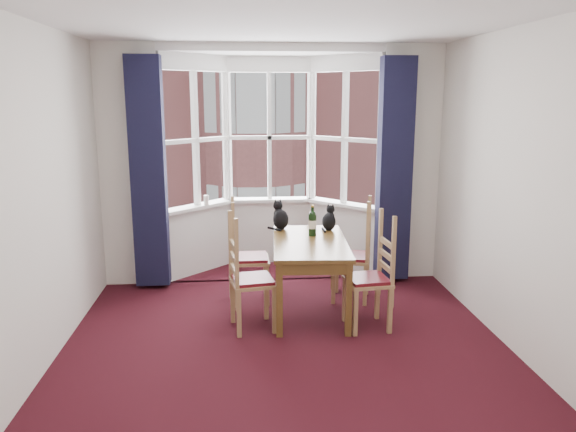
{
  "coord_description": "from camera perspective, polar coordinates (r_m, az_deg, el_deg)",
  "views": [
    {
      "loc": [
        -0.37,
        -4.34,
        2.23
      ],
      "look_at": [
        0.08,
        1.05,
        1.05
      ],
      "focal_mm": 35.0,
      "sensor_mm": 36.0,
      "label": 1
    }
  ],
  "objects": [
    {
      "name": "wine_bottle",
      "position": [
        5.94,
        2.5,
        -0.65
      ],
      "size": [
        0.08,
        0.08,
        0.33
      ],
      "color": "black",
      "rests_on": "dining_table"
    },
    {
      "name": "tenement_building",
      "position": [
        18.37,
        -3.66,
        10.28
      ],
      "size": [
        18.4,
        7.8,
        15.2
      ],
      "color": "#A45855",
      "rests_on": "street"
    },
    {
      "name": "chair_right_far",
      "position": [
        6.2,
        7.27,
        -4.28
      ],
      "size": [
        0.5,
        0.51,
        0.92
      ],
      "color": "#9E7A4C",
      "rests_on": "floor"
    },
    {
      "name": "candle_tall",
      "position": [
        7.08,
        -8.31,
        1.6
      ],
      "size": [
        0.06,
        0.06,
        0.13
      ],
      "primitive_type": "cylinder",
      "color": "white",
      "rests_on": "bay_window"
    },
    {
      "name": "wall_back_pier_right",
      "position": [
        6.94,
        12.22,
        5.15
      ],
      "size": [
        0.7,
        0.12,
        2.8
      ],
      "primitive_type": "cube",
      "color": "silver",
      "rests_on": "floor"
    },
    {
      "name": "floor",
      "position": [
        4.89,
        0.07,
        -14.8
      ],
      "size": [
        4.5,
        4.5,
        0.0
      ],
      "primitive_type": "plane",
      "color": "black",
      "rests_on": "ground"
    },
    {
      "name": "dining_table",
      "position": [
        5.79,
        2.24,
        -3.44
      ],
      "size": [
        0.82,
        1.43,
        0.76
      ],
      "color": "brown",
      "rests_on": "floor"
    },
    {
      "name": "ceiling",
      "position": [
        4.4,
        0.08,
        19.77
      ],
      "size": [
        4.5,
        4.5,
        0.0
      ],
      "primitive_type": "plane",
      "rotation": [
        3.14,
        0.0,
        0.0
      ],
      "color": "white",
      "rests_on": "floor"
    },
    {
      "name": "chair_right_near",
      "position": [
        5.51,
        8.99,
        -6.46
      ],
      "size": [
        0.44,
        0.46,
        0.92
      ],
      "color": "#9E7A4C",
      "rests_on": "floor"
    },
    {
      "name": "wall_left",
      "position": [
        4.71,
        -24.95,
        1.01
      ],
      "size": [
        0.0,
        4.5,
        4.5
      ],
      "primitive_type": "plane",
      "rotation": [
        1.57,
        0.0,
        1.57
      ],
      "color": "silver",
      "rests_on": "floor"
    },
    {
      "name": "wall_back_pier_left",
      "position": [
        6.77,
        -15.7,
        4.79
      ],
      "size": [
        0.7,
        0.12,
        2.8
      ],
      "primitive_type": "cube",
      "color": "silver",
      "rests_on": "floor"
    },
    {
      "name": "chair_left_near",
      "position": [
        5.4,
        -4.56,
        -6.72
      ],
      "size": [
        0.47,
        0.48,
        0.92
      ],
      "color": "#9E7A4C",
      "rests_on": "floor"
    },
    {
      "name": "wall_near",
      "position": [
        2.28,
        4.89,
        -9.03
      ],
      "size": [
        4.0,
        0.0,
        4.0
      ],
      "primitive_type": "plane",
      "rotation": [
        -1.57,
        0.0,
        0.0
      ],
      "color": "silver",
      "rests_on": "floor"
    },
    {
      "name": "wall_right",
      "position": [
        5.01,
        23.51,
        1.75
      ],
      "size": [
        0.0,
        4.5,
        4.5
      ],
      "primitive_type": "plane",
      "rotation": [
        1.57,
        0.0,
        -1.57
      ],
      "color": "silver",
      "rests_on": "floor"
    },
    {
      "name": "curtain_right",
      "position": [
        6.71,
        10.76,
        4.55
      ],
      "size": [
        0.38,
        0.22,
        2.6
      ],
      "primitive_type": "cube",
      "color": "black",
      "rests_on": "floor"
    },
    {
      "name": "bay_window",
      "position": [
        7.15,
        -1.79,
        5.62
      ],
      "size": [
        2.76,
        0.94,
        2.8
      ],
      "color": "white",
      "rests_on": "floor"
    },
    {
      "name": "curtain_left",
      "position": [
        6.56,
        -13.99,
        4.22
      ],
      "size": [
        0.38,
        0.22,
        2.6
      ],
      "primitive_type": "cube",
      "color": "black",
      "rests_on": "floor"
    },
    {
      "name": "cat_right",
      "position": [
        6.21,
        4.19,
        -0.41
      ],
      "size": [
        0.21,
        0.24,
        0.29
      ],
      "color": "black",
      "rests_on": "dining_table"
    },
    {
      "name": "chair_left_far",
      "position": [
        6.12,
        -4.69,
        -4.43
      ],
      "size": [
        0.41,
        0.43,
        0.92
      ],
      "color": "#9E7A4C",
      "rests_on": "floor"
    },
    {
      "name": "cat_left",
      "position": [
        6.24,
        -0.78,
        -0.17
      ],
      "size": [
        0.24,
        0.28,
        0.33
      ],
      "color": "black",
      "rests_on": "dining_table"
    },
    {
      "name": "street",
      "position": [
        37.51,
        -4.07,
        -0.44
      ],
      "size": [
        80.0,
        80.0,
        0.0
      ],
      "primitive_type": "plane",
      "color": "#333335",
      "rests_on": "ground"
    }
  ]
}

